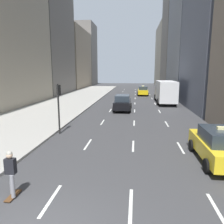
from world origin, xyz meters
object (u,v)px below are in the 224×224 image
at_px(box_truck, 165,91).
at_px(taxi_second, 219,145).
at_px(traffic_light_pole, 59,101).
at_px(taxi_lead, 143,91).
at_px(sedan_black_near, 123,103).
at_px(skateboarder, 11,172).

bearing_deg(box_truck, taxi_second, -90.00).
xyz_separation_m(taxi_second, box_truck, (0.00, 20.65, 0.83)).
bearing_deg(taxi_second, traffic_light_pole, 156.56).
height_order(taxi_lead, traffic_light_pole, traffic_light_pole).
height_order(sedan_black_near, skateboarder, sedan_black_near).
xyz_separation_m(taxi_lead, skateboarder, (-5.63, -34.69, 0.08)).
relative_size(taxi_second, box_truck, 0.52).
distance_m(taxi_lead, box_truck, 10.45).
bearing_deg(taxi_lead, taxi_second, -84.79).
bearing_deg(skateboarder, traffic_light_pole, 97.82).
distance_m(sedan_black_near, box_truck, 8.58).
bearing_deg(taxi_lead, traffic_light_pole, -104.27).
xyz_separation_m(taxi_lead, sedan_black_near, (-2.80, -16.48, 0.03)).
height_order(taxi_lead, box_truck, box_truck).
bearing_deg(box_truck, skateboarder, -108.87).
bearing_deg(taxi_lead, box_truck, -74.40).
bearing_deg(box_truck, traffic_light_pole, -120.04).
distance_m(taxi_lead, sedan_black_near, 16.72).
height_order(sedan_black_near, traffic_light_pole, traffic_light_pole).
xyz_separation_m(sedan_black_near, skateboarder, (-2.83, -18.21, 0.05)).
relative_size(taxi_lead, box_truck, 0.52).
bearing_deg(taxi_lead, skateboarder, -99.22).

